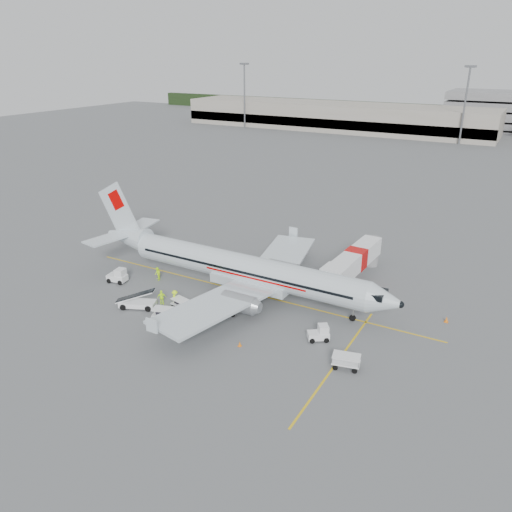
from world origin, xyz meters
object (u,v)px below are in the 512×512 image
object	(u,v)px
tug_fore	(318,333)
tug_mid	(190,308)
tug_aft	(117,275)
jet_bridge	(355,265)
belt_loader	(137,296)
aircraft	(245,251)

from	to	relation	value
tug_fore	tug_mid	world-z (taller)	tug_mid
tug_mid	tug_aft	bearing A→B (deg)	-163.89
jet_bridge	belt_loader	world-z (taller)	jet_bridge
aircraft	tug_mid	distance (m)	8.82
jet_bridge	tug_fore	world-z (taller)	jet_bridge
aircraft	jet_bridge	world-z (taller)	aircraft
tug_mid	tug_fore	bearing A→B (deg)	35.75
jet_bridge	aircraft	bearing A→B (deg)	-133.32
jet_bridge	tug_mid	xyz separation A→B (m)	(-12.06, -16.63, -1.12)
aircraft	tug_aft	distance (m)	16.27
belt_loader	aircraft	bearing A→B (deg)	23.70
belt_loader	tug_aft	bearing A→B (deg)	127.65
aircraft	tug_fore	world-z (taller)	aircraft
belt_loader	tug_fore	xyz separation A→B (m)	(19.51, 3.45, -0.60)
aircraft	tug_fore	bearing A→B (deg)	-24.57
tug_mid	belt_loader	bearing A→B (deg)	-140.34
tug_mid	jet_bridge	bearing A→B (deg)	80.99
jet_bridge	belt_loader	xyz separation A→B (m)	(-18.08, -17.99, -0.63)
tug_fore	tug_aft	world-z (taller)	tug_aft
tug_aft	aircraft	bearing A→B (deg)	8.69
tug_mid	tug_aft	xyz separation A→B (m)	(-12.60, 2.41, -0.01)
aircraft	tug_mid	xyz separation A→B (m)	(-2.29, -7.32, -4.35)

